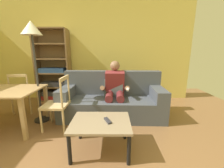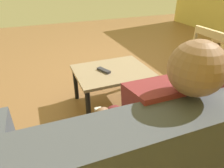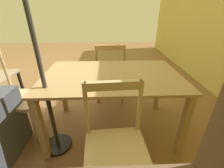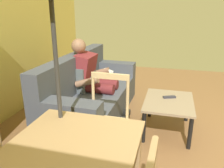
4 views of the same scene
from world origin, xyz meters
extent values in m
cube|color=#474C56|center=(0.83, 1.67, 0.21)|extent=(2.13, 0.87, 0.41)
cube|color=#474C56|center=(0.83, 1.99, 0.67)|extent=(2.12, 0.24, 0.53)
cube|color=#474C56|center=(-0.11, 1.69, 0.53)|extent=(0.26, 0.83, 0.23)
cube|color=#474C56|center=(1.76, 1.65, 0.53)|extent=(0.26, 0.83, 0.23)
cube|color=#505A5D|center=(0.86, 1.83, 0.59)|extent=(0.41, 0.18, 0.36)
cube|color=maroon|center=(0.89, 1.85, 0.68)|extent=(0.41, 0.32, 0.57)
sphere|color=#8C664C|center=(0.89, 1.92, 1.06)|extent=(0.21, 0.21, 0.21)
cylinder|color=maroon|center=(0.77, 1.59, 0.48)|extent=(0.16, 0.44, 0.15)
cylinder|color=#8C664C|center=(0.77, 1.37, 0.21)|extent=(0.11, 0.11, 0.41)
cube|color=black|center=(0.76, 1.29, 0.04)|extent=(0.10, 0.24, 0.08)
cylinder|color=maroon|center=(0.99, 1.58, 0.48)|extent=(0.16, 0.44, 0.15)
cylinder|color=#8C664C|center=(0.99, 1.36, 0.21)|extent=(0.11, 0.11, 0.41)
cube|color=black|center=(0.98, 1.28, 0.04)|extent=(0.10, 0.24, 0.08)
cylinder|color=#8C664C|center=(0.63, 1.71, 0.61)|extent=(0.10, 0.35, 0.19)
cylinder|color=#8C664C|center=(1.13, 1.70, 0.61)|extent=(0.10, 0.35, 0.19)
cube|color=white|center=(1.13, 1.54, 0.65)|extent=(0.04, 0.15, 0.08)
cube|color=gray|center=(0.68, 0.60, 0.42)|extent=(0.80, 0.62, 0.03)
cylinder|color=black|center=(0.32, 0.33, 0.20)|extent=(0.05, 0.05, 0.41)
cylinder|color=black|center=(1.04, 0.33, 0.20)|extent=(0.05, 0.05, 0.41)
cylinder|color=black|center=(0.32, 0.87, 0.20)|extent=(0.05, 0.05, 0.41)
cylinder|color=black|center=(1.04, 0.87, 0.20)|extent=(0.05, 0.05, 0.41)
cube|color=#2D2D38|center=(0.77, 0.60, 0.45)|extent=(0.11, 0.18, 0.02)
cube|color=tan|center=(-0.53, 0.82, 0.34)|extent=(0.06, 0.06, 0.69)
cube|color=tan|center=(-0.53, 1.60, 0.34)|extent=(0.06, 0.06, 0.69)
cube|color=#D1B27F|center=(-0.18, 1.21, 0.43)|extent=(0.42, 0.42, 0.04)
cylinder|color=#D1B27F|center=(-0.36, 1.40, 0.21)|extent=(0.04, 0.04, 0.43)
cylinder|color=#D1B27F|center=(-0.37, 1.02, 0.21)|extent=(0.04, 0.04, 0.43)
cylinder|color=#D1B27F|center=(0.02, 1.40, 0.21)|extent=(0.04, 0.04, 0.43)
cylinder|color=#D1B27F|center=(0.01, 1.02, 0.21)|extent=(0.04, 0.04, 0.43)
cylinder|color=#D1B27F|center=(0.02, 1.40, 0.69)|extent=(0.03, 0.03, 0.52)
cylinder|color=#D1B27F|center=(0.01, 1.02, 0.69)|extent=(0.03, 0.03, 0.52)
cube|color=#D1B27F|center=(0.01, 1.21, 0.92)|extent=(0.04, 0.38, 0.06)
cube|color=tan|center=(-1.17, 0.66, 0.86)|extent=(0.38, 0.04, 0.06)
cylinder|color=#333333|center=(-0.59, 1.47, 0.82)|extent=(0.04, 0.04, 1.64)
camera|label=1|loc=(0.84, -1.16, 1.36)|focal=22.78mm
camera|label=2|loc=(1.42, 2.41, 1.36)|focal=31.80mm
camera|label=3|loc=(-1.12, 2.62, 1.32)|focal=23.88mm
camera|label=4|loc=(-2.13, 0.61, 1.59)|focal=36.19mm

